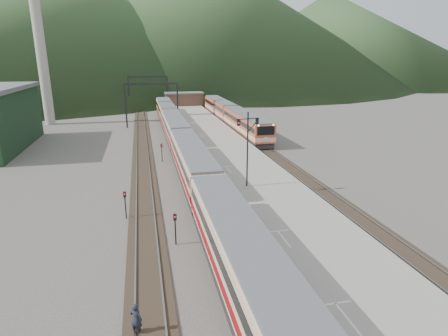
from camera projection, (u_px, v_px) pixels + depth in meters
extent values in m
plane|color=#47423D|center=(255.00, 321.00, 18.29)|extent=(400.00, 400.00, 0.00)
cube|color=black|center=(176.00, 143.00, 55.72)|extent=(2.60, 200.00, 0.12)
cube|color=slate|center=(172.00, 143.00, 55.54)|extent=(0.10, 200.00, 0.14)
cube|color=slate|center=(181.00, 142.00, 55.84)|extent=(0.10, 200.00, 0.14)
cube|color=black|center=(142.00, 145.00, 54.69)|extent=(2.60, 200.00, 0.12)
cube|color=slate|center=(137.00, 144.00, 54.51)|extent=(0.10, 200.00, 0.14)
cube|color=slate|center=(147.00, 144.00, 54.81)|extent=(0.10, 200.00, 0.14)
cube|color=black|center=(251.00, 140.00, 58.09)|extent=(2.60, 200.00, 0.12)
cube|color=slate|center=(246.00, 139.00, 57.91)|extent=(0.10, 200.00, 0.14)
cube|color=slate|center=(255.00, 139.00, 58.21)|extent=(0.10, 200.00, 0.14)
cube|color=gray|center=(216.00, 141.00, 54.87)|extent=(8.00, 100.00, 1.00)
cube|color=black|center=(126.00, 106.00, 67.09)|extent=(0.25, 0.25, 8.00)
cube|color=black|center=(178.00, 104.00, 69.00)|extent=(0.25, 0.25, 8.00)
cube|color=black|center=(151.00, 84.00, 66.96)|extent=(9.30, 0.22, 0.35)
cube|color=black|center=(129.00, 93.00, 90.49)|extent=(0.25, 0.25, 8.00)
cube|color=black|center=(168.00, 92.00, 92.40)|extent=(0.25, 0.25, 8.00)
cube|color=black|center=(148.00, 77.00, 90.36)|extent=(9.30, 0.22, 0.35)
cylinder|color=#9E998E|center=(40.00, 42.00, 67.51)|extent=(1.80, 1.80, 30.00)
cube|color=#503629|center=(184.00, 99.00, 91.77)|extent=(9.00, 4.00, 2.80)
cube|color=slate|center=(184.00, 93.00, 91.33)|extent=(9.40, 4.40, 0.30)
cone|color=#2C4F25|center=(61.00, 19.00, 179.32)|extent=(180.00, 180.00, 60.00)
cone|color=#2C4F25|center=(194.00, 14.00, 229.05)|extent=(220.00, 220.00, 75.00)
cone|color=#2C4F25|center=(327.00, 36.00, 230.39)|extent=(160.00, 160.00, 50.00)
cube|color=beige|center=(241.00, 258.00, 20.19)|extent=(2.85, 19.19, 3.48)
cube|color=beige|center=(192.00, 162.00, 38.61)|extent=(2.85, 19.19, 3.48)
cube|color=beige|center=(175.00, 128.00, 57.04)|extent=(2.85, 19.19, 3.48)
cube|color=beige|center=(166.00, 111.00, 75.47)|extent=(2.85, 19.19, 3.48)
cube|color=#B85231|center=(246.00, 124.00, 60.15)|extent=(2.97, 19.97, 3.63)
cube|color=#B85231|center=(220.00, 108.00, 79.32)|extent=(2.97, 19.97, 3.63)
cylinder|color=black|center=(247.00, 150.00, 33.48)|extent=(0.14, 0.14, 6.82)
cube|color=black|center=(248.00, 119.00, 32.68)|extent=(2.18, 0.44, 0.07)
cube|color=black|center=(239.00, 123.00, 32.44)|extent=(0.28, 0.22, 0.50)
cube|color=black|center=(257.00, 122.00, 33.09)|extent=(0.28, 0.22, 0.50)
cylinder|color=black|center=(175.00, 231.00, 25.50)|extent=(0.10, 0.10, 2.00)
cube|color=black|center=(175.00, 217.00, 25.20)|extent=(0.22, 0.17, 0.45)
cylinder|color=black|center=(162.00, 154.00, 45.87)|extent=(0.10, 0.10, 2.00)
cube|color=black|center=(162.00, 145.00, 45.57)|extent=(0.27, 0.24, 0.45)
cylinder|color=black|center=(126.00, 207.00, 29.66)|extent=(0.10, 0.10, 2.00)
cube|color=black|center=(125.00, 194.00, 29.36)|extent=(0.24, 0.20, 0.45)
imported|color=#1D222F|center=(136.00, 319.00, 17.22)|extent=(0.72, 0.64, 1.64)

